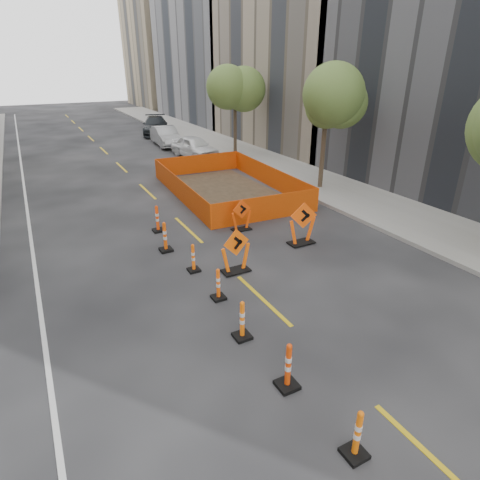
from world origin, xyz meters
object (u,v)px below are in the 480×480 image
channelizer_6 (193,258)px  parked_car_near (194,147)px  chevron_sign_left (236,251)px  parked_car_far (156,126)px  channelizer_8 (157,219)px  chevron_sign_center (241,215)px  channelizer_3 (288,366)px  chevron_sign_right (302,224)px  parked_car_mid (166,136)px  channelizer_4 (242,320)px  channelizer_5 (218,284)px  channelizer_7 (165,237)px  channelizer_2 (358,434)px

channelizer_6 → parked_car_near: (6.51, 15.96, 0.26)m
chevron_sign_left → parked_car_far: bearing=74.0°
channelizer_8 → chevron_sign_center: chevron_sign_center is taller
channelizer_6 → channelizer_8: (-0.01, 3.84, 0.06)m
channelizer_6 → parked_car_near: parked_car_near is taller
channelizer_8 → channelizer_3: bearing=-91.0°
channelizer_6 → chevron_sign_center: 3.86m
channelizer_8 → chevron_sign_left: size_ratio=0.72×
chevron_sign_right → parked_car_mid: chevron_sign_right is taller
parked_car_near → parked_car_far: (0.44, 10.78, 0.06)m
channelizer_4 → parked_car_far: parked_car_far is taller
channelizer_5 → channelizer_6: bearing=90.1°
channelizer_8 → parked_car_near: bearing=61.7°
channelizer_3 → parked_car_far: (7.13, 32.51, 0.24)m
channelizer_3 → chevron_sign_left: (1.39, 5.06, 0.21)m
channelizer_5 → chevron_sign_center: bearing=54.5°
channelizer_4 → parked_car_mid: size_ratio=0.23×
channelizer_7 → chevron_sign_right: size_ratio=0.68×
channelizer_2 → chevron_sign_right: 8.99m
channelizer_2 → chevron_sign_center: (3.10, 10.04, 0.14)m
channelizer_7 → channelizer_8: channelizer_7 is taller
channelizer_5 → channelizer_8: (-0.02, 5.77, 0.06)m
channelizer_6 → chevron_sign_center: chevron_sign_center is taller
channelizer_3 → channelizer_4: 1.92m
parked_car_near → channelizer_6: bearing=-122.5°
channelizer_7 → channelizer_6: bearing=-80.4°
chevron_sign_left → parked_car_far: (5.75, 27.44, 0.03)m
parked_car_near → channelizer_4: bearing=-119.2°
chevron_sign_left → parked_car_near: size_ratio=0.35×
parked_car_mid → channelizer_4: bearing=-100.5°
channelizer_5 → channelizer_7: size_ratio=0.87×
chevron_sign_left → parked_car_near: chevron_sign_left is taller
channelizer_5 → channelizer_6: 1.92m
channelizer_2 → parked_car_mid: (6.11, 28.75, 0.24)m
channelizer_3 → chevron_sign_left: bearing=74.7°
channelizer_3 → channelizer_5: 3.85m
channelizer_8 → parked_car_far: parked_car_far is taller
channelizer_2 → channelizer_4: (-0.19, 3.84, 0.01)m
channelizer_4 → chevron_sign_center: 7.02m
channelizer_2 → chevron_sign_left: size_ratio=0.68×
channelizer_3 → parked_car_mid: parked_car_mid is taller
channelizer_3 → channelizer_7: size_ratio=1.00×
channelizer_3 → channelizer_4: channelizer_3 is taller
channelizer_4 → chevron_sign_left: bearing=65.3°
channelizer_2 → parked_car_near: bearing=74.5°
channelizer_8 → chevron_sign_left: chevron_sign_left is taller
channelizer_7 → parked_car_mid: bearing=71.5°
chevron_sign_left → parked_car_mid: chevron_sign_left is taller
channelizer_6 → chevron_sign_left: bearing=-30.2°
channelizer_7 → chevron_sign_left: 3.05m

